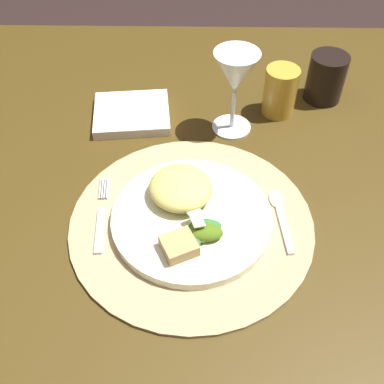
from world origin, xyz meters
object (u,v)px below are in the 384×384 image
object	(u,v)px
fork	(101,217)
spoon	(279,210)
dinner_plate	(191,218)
dining_table	(161,213)
dark_tumbler	(326,78)
wine_glass	(235,76)
napkin	(132,114)
amber_tumbler	(280,91)

from	to	relation	value
fork	spoon	world-z (taller)	spoon
dinner_plate	dining_table	bearing A→B (deg)	119.63
dinner_plate	dark_tumbler	xyz separation A→B (m)	(0.26, 0.34, 0.03)
dining_table	dinner_plate	bearing A→B (deg)	-60.37
wine_glass	spoon	bearing A→B (deg)	-72.64
spoon	dark_tumbler	world-z (taller)	dark_tumbler
spoon	napkin	xyz separation A→B (m)	(-0.26, 0.25, 0.00)
napkin	amber_tumbler	size ratio (longest dim) A/B	1.51
spoon	wine_glass	bearing A→B (deg)	107.36
dining_table	amber_tumbler	xyz separation A→B (m)	(0.23, 0.19, 0.15)
spoon	napkin	distance (m)	0.36
wine_glass	fork	bearing A→B (deg)	-132.54
dining_table	spoon	bearing A→B (deg)	-22.24
napkin	dark_tumbler	size ratio (longest dim) A/B	1.51
napkin	dark_tumbler	xyz separation A→B (m)	(0.39, 0.07, 0.04)
fork	dining_table	bearing A→B (deg)	50.38
fork	dinner_plate	bearing A→B (deg)	-1.36
fork	amber_tumbler	bearing A→B (deg)	42.96
fork	napkin	xyz separation A→B (m)	(0.02, 0.26, 0.00)
dining_table	amber_tumbler	distance (m)	0.33
dinner_plate	amber_tumbler	distance (m)	0.34
dinner_plate	fork	distance (m)	0.14
dinner_plate	amber_tumbler	xyz separation A→B (m)	(0.17, 0.29, 0.03)
fork	spoon	bearing A→B (deg)	3.88
amber_tumbler	dark_tumbler	distance (m)	0.11
dinner_plate	dark_tumbler	distance (m)	0.43
dark_tumbler	fork	bearing A→B (deg)	-140.39
dinner_plate	spoon	world-z (taller)	dinner_plate
amber_tumbler	dark_tumbler	bearing A→B (deg)	26.44
spoon	wine_glass	size ratio (longest dim) A/B	0.80
spoon	napkin	world-z (taller)	napkin
dining_table	spoon	world-z (taller)	spoon
dinner_plate	amber_tumbler	size ratio (longest dim) A/B	2.61
dining_table	dinner_plate	distance (m)	0.17
amber_tumbler	spoon	bearing A→B (deg)	-95.52
fork	wine_glass	distance (m)	0.34
wine_glass	amber_tumbler	distance (m)	0.13
dinner_plate	wine_glass	xyz separation A→B (m)	(0.07, 0.24, 0.10)
fork	amber_tumbler	xyz separation A→B (m)	(0.31, 0.29, 0.04)
dining_table	napkin	bearing A→B (deg)	110.99
dining_table	dark_tumbler	bearing A→B (deg)	36.10
fork	dark_tumbler	xyz separation A→B (m)	(0.41, 0.34, 0.04)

